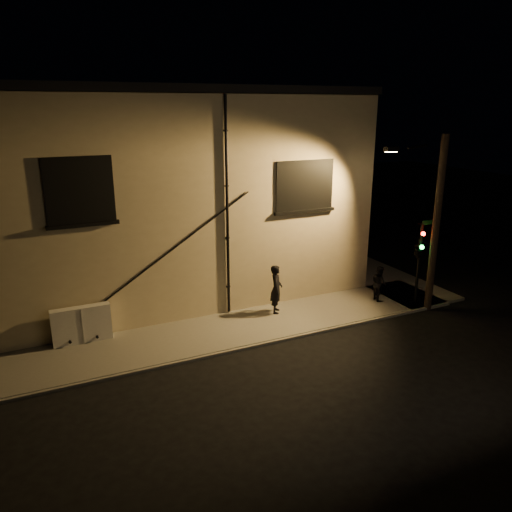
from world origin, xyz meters
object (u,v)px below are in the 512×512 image
pedestrian_b (379,283)px  traffic_signal (418,249)px  streetlamp_pole (433,220)px  utility_cabinet (82,325)px  pedestrian_a (276,289)px

pedestrian_b → traffic_signal: traffic_signal is taller
pedestrian_b → streetlamp_pole: streetlamp_pole is taller
utility_cabinet → traffic_signal: 13.29m
pedestrian_a → streetlamp_pole: streetlamp_pole is taller
pedestrian_a → streetlamp_pole: (5.85, -2.09, 2.66)m
pedestrian_b → pedestrian_a: bearing=93.5°
pedestrian_a → pedestrian_b: size_ratio=1.32×
streetlamp_pole → utility_cabinet: bearing=168.6°
utility_cabinet → traffic_signal: traffic_signal is taller
utility_cabinet → streetlamp_pole: streetlamp_pole is taller
utility_cabinet → pedestrian_a: pedestrian_a is taller
traffic_signal → streetlamp_pole: streetlamp_pole is taller
pedestrian_a → streetlamp_pole: 6.75m
utility_cabinet → streetlamp_pole: bearing=-11.4°
pedestrian_a → traffic_signal: (5.67, -1.61, 1.36)m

